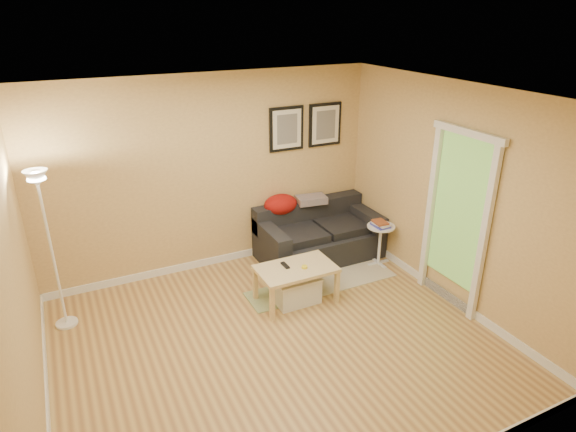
% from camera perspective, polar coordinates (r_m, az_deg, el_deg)
% --- Properties ---
extents(floor, '(4.50, 4.50, 0.00)m').
position_cam_1_polar(floor, '(5.45, -1.29, -14.45)').
color(floor, tan).
rests_on(floor, ground).
extents(ceiling, '(4.50, 4.50, 0.00)m').
position_cam_1_polar(ceiling, '(4.38, -1.59, 13.60)').
color(ceiling, white).
rests_on(ceiling, wall_back).
extents(wall_back, '(4.50, 0.00, 4.50)m').
position_cam_1_polar(wall_back, '(6.52, -8.86, 4.75)').
color(wall_back, '#D9B46F').
rests_on(wall_back, ground).
extents(wall_front, '(4.50, 0.00, 4.50)m').
position_cam_1_polar(wall_front, '(3.33, 13.76, -15.16)').
color(wall_front, '#D9B46F').
rests_on(wall_front, ground).
extents(wall_left, '(0.00, 4.00, 4.00)m').
position_cam_1_polar(wall_left, '(4.44, -29.00, -7.17)').
color(wall_left, '#D9B46F').
rests_on(wall_left, ground).
extents(wall_right, '(0.00, 4.00, 4.00)m').
position_cam_1_polar(wall_right, '(6.00, 18.49, 2.15)').
color(wall_right, '#D9B46F').
rests_on(wall_right, ground).
extents(baseboard_back, '(4.50, 0.02, 0.10)m').
position_cam_1_polar(baseboard_back, '(7.00, -8.21, -5.02)').
color(baseboard_back, white).
rests_on(baseboard_back, ground).
extents(baseboard_left, '(0.02, 4.00, 0.10)m').
position_cam_1_polar(baseboard_left, '(5.14, -26.07, -19.37)').
color(baseboard_left, white).
rests_on(baseboard_left, ground).
extents(baseboard_right, '(0.02, 4.00, 0.10)m').
position_cam_1_polar(baseboard_right, '(6.52, 17.05, -8.17)').
color(baseboard_right, white).
rests_on(baseboard_right, ground).
extents(sofa, '(1.70, 0.90, 0.75)m').
position_cam_1_polar(sofa, '(6.97, 3.66, -1.95)').
color(sofa, black).
rests_on(sofa, ground).
extents(red_throw, '(0.48, 0.36, 0.28)m').
position_cam_1_polar(red_throw, '(6.89, -0.86, 1.36)').
color(red_throw, maroon).
rests_on(red_throw, sofa).
extents(plaid_throw, '(0.45, 0.32, 0.10)m').
position_cam_1_polar(plaid_throw, '(7.04, 2.71, 1.91)').
color(plaid_throw, tan).
rests_on(plaid_throw, sofa).
extents(framed_print_left, '(0.50, 0.04, 0.60)m').
position_cam_1_polar(framed_print_left, '(6.75, -0.18, 10.06)').
color(framed_print_left, black).
rests_on(framed_print_left, wall_back).
extents(framed_print_right, '(0.50, 0.04, 0.60)m').
position_cam_1_polar(framed_print_right, '(7.02, 4.30, 10.52)').
color(framed_print_right, black).
rests_on(framed_print_right, wall_back).
extents(area_rug, '(1.25, 0.85, 0.01)m').
position_cam_1_polar(area_rug, '(6.76, 6.09, -6.41)').
color(area_rug, beige).
rests_on(area_rug, ground).
extents(green_runner, '(0.70, 0.50, 0.01)m').
position_cam_1_polar(green_runner, '(6.20, -1.36, -9.27)').
color(green_runner, '#668C4C').
rests_on(green_runner, ground).
extents(coffee_table, '(0.97, 0.63, 0.46)m').
position_cam_1_polar(coffee_table, '(6.00, 0.92, -7.89)').
color(coffee_table, '#E1CA89').
rests_on(coffee_table, ground).
extents(remote_control, '(0.05, 0.16, 0.02)m').
position_cam_1_polar(remote_control, '(5.91, -0.33, -5.73)').
color(remote_control, black).
rests_on(remote_control, coffee_table).
extents(tape_roll, '(0.07, 0.07, 0.03)m').
position_cam_1_polar(tape_roll, '(5.86, 1.92, -5.92)').
color(tape_roll, yellow).
rests_on(tape_roll, coffee_table).
extents(storage_bin, '(0.54, 0.40, 0.34)m').
position_cam_1_polar(storage_bin, '(6.03, 0.90, -8.44)').
color(storage_bin, white).
rests_on(storage_bin, ground).
extents(side_table, '(0.38, 0.38, 0.58)m').
position_cam_1_polar(side_table, '(6.92, 10.56, -3.32)').
color(side_table, white).
rests_on(side_table, ground).
extents(book_stack, '(0.24, 0.28, 0.08)m').
position_cam_1_polar(book_stack, '(6.76, 10.68, -0.88)').
color(book_stack, '#3A3DAE').
rests_on(book_stack, side_table).
extents(floor_lamp, '(0.24, 0.24, 1.84)m').
position_cam_1_polar(floor_lamp, '(5.83, -25.58, -4.22)').
color(floor_lamp, white).
rests_on(floor_lamp, ground).
extents(doorway, '(0.12, 1.01, 2.13)m').
position_cam_1_polar(doorway, '(5.97, 18.80, -0.86)').
color(doorway, white).
rests_on(doorway, ground).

